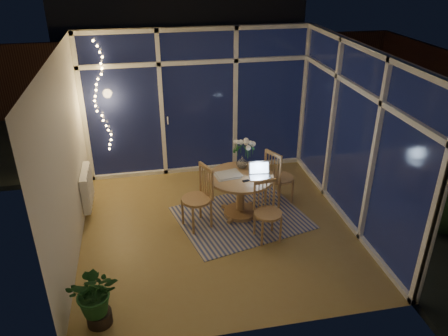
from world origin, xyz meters
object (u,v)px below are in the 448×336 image
(laptop, at_px, (260,171))
(potted_plant, at_px, (96,297))
(chair_left, at_px, (196,198))
(chair_front, at_px, (268,212))
(chair_right, at_px, (280,176))
(flower_vase, at_px, (242,161))
(dining_table, at_px, (240,196))

(laptop, bearing_deg, potted_plant, -136.83)
(chair_left, xyz_separation_m, chair_front, (0.94, -0.50, -0.05))
(chair_left, distance_m, chair_right, 1.46)
(laptop, height_order, flower_vase, laptop)
(chair_front, bearing_deg, chair_right, 56.04)
(dining_table, bearing_deg, chair_right, 17.70)
(laptop, bearing_deg, dining_table, 164.23)
(dining_table, distance_m, laptop, 0.54)
(potted_plant, bearing_deg, dining_table, 42.56)
(dining_table, distance_m, potted_plant, 2.76)
(flower_vase, distance_m, potted_plant, 3.03)
(chair_left, relative_size, chair_front, 1.10)
(dining_table, bearing_deg, potted_plant, -137.44)
(chair_right, height_order, potted_plant, chair_right)
(chair_front, bearing_deg, dining_table, 101.56)
(chair_left, relative_size, laptop, 3.09)
(chair_left, relative_size, flower_vase, 4.66)
(chair_left, relative_size, potted_plant, 1.29)
(chair_right, bearing_deg, chair_left, 78.34)
(laptop, relative_size, potted_plant, 0.42)
(chair_front, xyz_separation_m, potted_plant, (-2.27, -1.17, -0.06))
(chair_front, xyz_separation_m, laptop, (0.04, 0.59, 0.35))
(chair_front, relative_size, potted_plant, 1.17)
(chair_left, xyz_separation_m, potted_plant, (-1.33, -1.67, -0.11))
(laptop, xyz_separation_m, potted_plant, (-2.30, -1.76, -0.42))
(chair_left, height_order, chair_front, chair_left)
(dining_table, distance_m, chair_left, 0.74)
(laptop, xyz_separation_m, flower_vase, (-0.19, 0.38, -0.01))
(flower_vase, bearing_deg, chair_left, -149.60)
(dining_table, relative_size, flower_vase, 4.75)
(chair_right, height_order, laptop, chair_right)
(flower_vase, bearing_deg, chair_right, -4.60)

